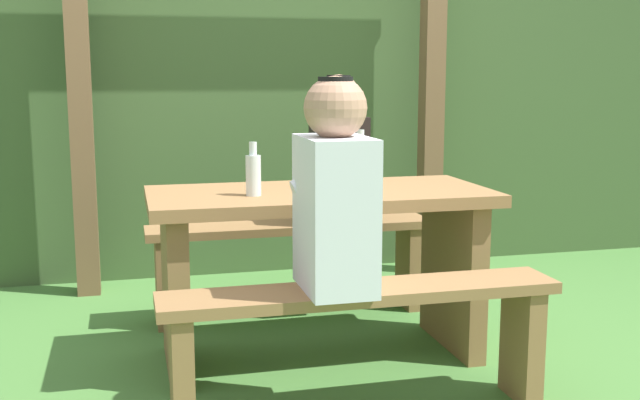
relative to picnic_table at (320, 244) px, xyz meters
name	(u,v)px	position (x,y,z in m)	size (l,w,h in m)	color
ground_plane	(320,357)	(0.00, 0.00, -0.49)	(12.00, 12.00, 0.00)	#457936
hedge_backdrop	(249,99)	(0.00, 1.84, 0.54)	(6.40, 0.72, 2.06)	#3C572D
pergola_post_left	(80,108)	(-0.99, 1.24, 0.52)	(0.12, 0.12, 2.02)	brown
pergola_post_right	(431,104)	(0.99, 1.24, 0.52)	(0.12, 0.12, 2.02)	brown
picnic_table	(320,244)	(0.00, 0.00, 0.00)	(1.40, 0.64, 0.72)	olive
bench_near	(362,325)	(0.00, -0.59, -0.16)	(1.40, 0.24, 0.47)	olive
bench_far	(291,250)	(0.00, 0.59, -0.16)	(1.40, 0.24, 0.47)	olive
person_white_shirt	(335,193)	(-0.10, -0.59, 0.31)	(0.25, 0.35, 0.72)	silver
person_black_coat	(339,154)	(0.24, 0.59, 0.31)	(0.25, 0.35, 0.72)	black
drinking_glass	(331,184)	(0.01, -0.13, 0.27)	(0.07, 0.07, 0.09)	silver
bottle_left	(253,173)	(-0.29, -0.07, 0.32)	(0.06, 0.06, 0.21)	silver
bottle_right	(333,165)	(0.09, 0.12, 0.32)	(0.07, 0.07, 0.23)	silver
bottle_center	(360,163)	(0.19, 0.05, 0.33)	(0.06, 0.06, 0.24)	silver
cell_phone	(315,189)	(-0.02, 0.02, 0.23)	(0.07, 0.14, 0.01)	black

